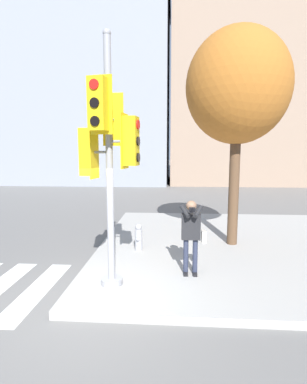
{
  "coord_description": "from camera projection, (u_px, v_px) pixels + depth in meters",
  "views": [
    {
      "loc": [
        1.57,
        -5.04,
        2.85
      ],
      "look_at": [
        1.14,
        1.26,
        1.96
      ],
      "focal_mm": 28.0,
      "sensor_mm": 36.0,
      "label": 1
    }
  ],
  "objects": [
    {
      "name": "ground_plane",
      "position": [
        87.0,
        306.0,
        5.49
      ],
      "size": [
        160.0,
        160.0,
        0.0
      ],
      "primitive_type": "plane",
      "color": "slate"
    },
    {
      "name": "sidewalk_corner",
      "position": [
        240.0,
        246.0,
        8.69
      ],
      "size": [
        8.0,
        8.0,
        0.17
      ],
      "color": "#9E9B96",
      "rests_on": "ground_plane"
    },
    {
      "name": "traffic_signal_pole",
      "position": [
        109.0,
        145.0,
        5.65
      ],
      "size": [
        1.19,
        1.18,
        4.84
      ],
      "color": "#939399",
      "rests_on": "sidewalk_corner"
    },
    {
      "name": "person_photographer",
      "position": [
        192.0,
        231.0,
        6.4
      ],
      "size": [
        0.58,
        0.54,
        1.62
      ],
      "color": "black",
      "rests_on": "sidewalk_corner"
    },
    {
      "name": "street_tree",
      "position": [
        238.0,
        88.0,
        8.03
      ],
      "size": [
        2.78,
        2.78,
        5.9
      ],
      "color": "brown",
      "rests_on": "sidewalk_corner"
    },
    {
      "name": "fire_hydrant",
      "position": [
        139.0,
        237.0,
        8.01
      ],
      "size": [
        0.2,
        0.26,
        0.73
      ],
      "color": "#99999E",
      "rests_on": "sidewalk_corner"
    },
    {
      "name": "building_left",
      "position": [
        79.0,
        90.0,
        27.35
      ],
      "size": [
        16.49,
        10.45,
        16.45
      ],
      "color": "gray",
      "rests_on": "ground_plane"
    },
    {
      "name": "building_right",
      "position": [
        277.0,
        62.0,
        25.5
      ],
      "size": [
        18.13,
        8.65,
        20.49
      ],
      "color": "gray",
      "rests_on": "ground_plane"
    }
  ]
}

